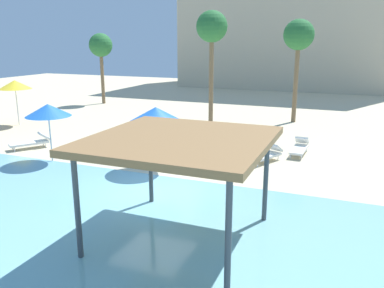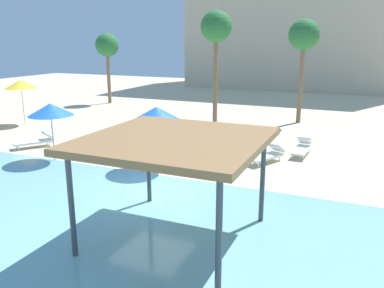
{
  "view_description": "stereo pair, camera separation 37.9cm",
  "coord_description": "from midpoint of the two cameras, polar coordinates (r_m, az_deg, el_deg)",
  "views": [
    {
      "loc": [
        6.14,
        -11.61,
        5.13
      ],
      "look_at": [
        0.68,
        2.0,
        1.3
      ],
      "focal_mm": 37.06,
      "sensor_mm": 36.0,
      "label": 1
    },
    {
      "loc": [
        6.49,
        -11.47,
        5.13
      ],
      "look_at": [
        0.68,
        2.0,
        1.3
      ],
      "focal_mm": 37.06,
      "sensor_mm": 36.0,
      "label": 2
    }
  ],
  "objects": [
    {
      "name": "beach_umbrella_yellow_4",
      "position": [
        26.89,
        -23.04,
        7.93
      ],
      "size": [
        1.95,
        1.95,
        2.8
      ],
      "color": "silver",
      "rests_on": "ground"
    },
    {
      "name": "ground_plane",
      "position": [
        14.12,
        -5.02,
        -6.73
      ],
      "size": [
        80.0,
        80.0,
        0.0
      ],
      "primitive_type": "plane",
      "color": "beige"
    },
    {
      "name": "lounge_chair_2",
      "position": [
        17.53,
        11.46,
        -1.55
      ],
      "size": [
        1.37,
        1.97,
        0.74
      ],
      "rotation": [
        0.0,
        0.0,
        -2.02
      ],
      "color": "white",
      "rests_on": "ground"
    },
    {
      "name": "lounge_chair_3",
      "position": [
        19.05,
        16.12,
        -0.55
      ],
      "size": [
        0.69,
        1.92,
        0.74
      ],
      "rotation": [
        0.0,
        0.0,
        -1.62
      ],
      "color": "white",
      "rests_on": "ground"
    },
    {
      "name": "palm_tree_0",
      "position": [
        26.14,
        16.21,
        14.53
      ],
      "size": [
        1.9,
        1.9,
        6.44
      ],
      "color": "brown",
      "rests_on": "ground"
    },
    {
      "name": "shade_pavilion",
      "position": [
        10.0,
        -1.36,
        0.1
      ],
      "size": [
        4.41,
        4.41,
        2.79
      ],
      "color": "#42474C",
      "rests_on": "ground"
    },
    {
      "name": "hotel_block_0",
      "position": [
        48.39,
        15.68,
        18.9
      ],
      "size": [
        23.29,
        11.81,
        18.3
      ],
      "primitive_type": "cube",
      "color": "beige",
      "rests_on": "ground"
    },
    {
      "name": "palm_tree_1",
      "position": [
        34.16,
        -11.8,
        13.56
      ],
      "size": [
        1.9,
        1.9,
        5.74
      ],
      "color": "brown",
      "rests_on": "ground"
    },
    {
      "name": "lagoon_water",
      "position": [
        10.28,
        -19.57,
        -16.12
      ],
      "size": [
        44.0,
        13.5,
        0.04
      ],
      "primitive_type": "cube",
      "color": "#7AB7C1",
      "rests_on": "ground"
    },
    {
      "name": "palm_tree_2",
      "position": [
        24.87,
        3.95,
        16.09
      ],
      "size": [
        1.9,
        1.9,
        6.92
      ],
      "color": "brown",
      "rests_on": "ground"
    },
    {
      "name": "lounge_chair_0",
      "position": [
        18.71,
        -0.08,
        -0.23
      ],
      "size": [
        1.09,
        1.99,
        0.74
      ],
      "rotation": [
        0.0,
        0.0,
        -1.84
      ],
      "color": "white",
      "rests_on": "ground"
    },
    {
      "name": "beach_umbrella_blue_5",
      "position": [
        17.97,
        -19.13,
        4.7
      ],
      "size": [
        1.91,
        1.91,
        2.55
      ],
      "color": "silver",
      "rests_on": "ground"
    },
    {
      "name": "lounge_chair_1",
      "position": [
        21.06,
        -21.02,
        0.47
      ],
      "size": [
        1.57,
        1.9,
        0.74
      ],
      "rotation": [
        0.0,
        0.0,
        -2.17
      ],
      "color": "white",
      "rests_on": "ground"
    },
    {
      "name": "lounge_chair_4",
      "position": [
        20.17,
        9.37,
        0.67
      ],
      "size": [
        1.55,
        1.91,
        0.74
      ],
      "rotation": [
        0.0,
        0.0,
        -2.16
      ],
      "color": "white",
      "rests_on": "ground"
    },
    {
      "name": "beach_umbrella_blue_2",
      "position": [
        15.88,
        -4.46,
        4.3
      ],
      "size": [
        2.12,
        2.12,
        2.59
      ],
      "color": "silver",
      "rests_on": "ground"
    }
  ]
}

